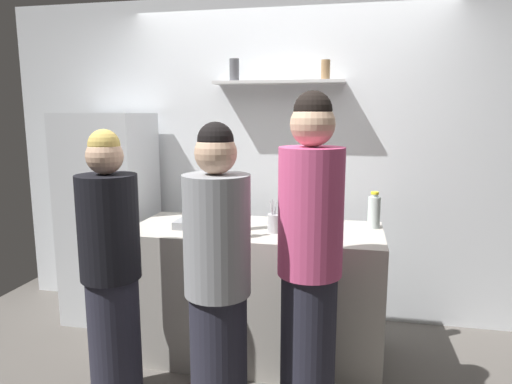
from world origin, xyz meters
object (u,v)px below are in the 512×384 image
at_px(wine_bottle_amber_glass, 314,224).
at_px(water_bottle_plastic, 374,211).
at_px(utensil_holder, 275,223).
at_px(wine_bottle_green_glass, 231,218).
at_px(person_pink_top, 310,264).
at_px(baking_pan, 202,224).
at_px(person_blonde, 111,272).
at_px(wine_bottle_dark_glass, 316,208).
at_px(wine_bottle_pale_glass, 243,211).
at_px(person_grey_hoodie, 218,286).
at_px(refrigerator, 110,218).

bearing_deg(wine_bottle_amber_glass, water_bottle_plastic, 46.73).
bearing_deg(utensil_holder, wine_bottle_green_glass, -140.18).
xyz_separation_m(utensil_holder, person_pink_top, (0.28, -0.56, -0.08)).
distance_m(baking_pan, wine_bottle_green_glass, 0.37).
bearing_deg(wine_bottle_green_glass, wine_bottle_amber_glass, 7.10).
xyz_separation_m(baking_pan, person_blonde, (-0.34, -0.63, -0.15)).
xyz_separation_m(baking_pan, wine_bottle_dark_glass, (0.76, 0.27, 0.09)).
bearing_deg(wine_bottle_pale_glass, wine_bottle_green_glass, -96.46).
height_order(utensil_holder, person_blonde, person_blonde).
height_order(wine_bottle_dark_glass, person_blonde, person_blonde).
distance_m(wine_bottle_pale_glass, person_blonde, 0.92).
bearing_deg(baking_pan, person_blonde, -118.25).
height_order(wine_bottle_green_glass, wine_bottle_pale_glass, wine_bottle_green_glass).
height_order(wine_bottle_green_glass, water_bottle_plastic, wine_bottle_green_glass).
bearing_deg(person_grey_hoodie, baking_pan, -78.94).
xyz_separation_m(baking_pan, person_grey_hoodie, (0.34, -0.77, -0.13)).
bearing_deg(person_grey_hoodie, wine_bottle_pale_glass, -99.36).
height_order(utensil_holder, person_pink_top, person_pink_top).
bearing_deg(utensil_holder, wine_bottle_dark_glass, 51.16).
relative_size(wine_bottle_dark_glass, person_blonde, 0.19).
xyz_separation_m(wine_bottle_dark_glass, person_grey_hoodie, (-0.42, -1.05, -0.21)).
bearing_deg(wine_bottle_amber_glass, wine_bottle_dark_glass, 92.49).
xyz_separation_m(person_grey_hoodie, person_pink_top, (0.45, 0.18, 0.09)).
distance_m(person_blonde, person_grey_hoodie, 0.70).
bearing_deg(water_bottle_plastic, person_pink_top, -113.93).
relative_size(water_bottle_plastic, person_pink_top, 0.14).
distance_m(refrigerator, person_blonde, 1.20).
bearing_deg(wine_bottle_dark_glass, person_pink_top, -87.79).
bearing_deg(person_grey_hoodie, person_pink_top, -170.61).
xyz_separation_m(water_bottle_plastic, person_grey_hoodie, (-0.81, -1.00, -0.21)).
xyz_separation_m(baking_pan, wine_bottle_green_glass, (0.27, -0.24, 0.10)).
distance_m(person_blonde, person_pink_top, 1.14).
bearing_deg(utensil_holder, wine_bottle_pale_glass, 173.41).
xyz_separation_m(refrigerator, baking_pan, (0.93, -0.41, 0.10)).
relative_size(wine_bottle_green_glass, person_grey_hoodie, 0.21).
xyz_separation_m(water_bottle_plastic, person_pink_top, (-0.36, -0.81, -0.13)).
bearing_deg(wine_bottle_pale_glass, person_grey_hoodie, -86.54).
bearing_deg(person_pink_top, water_bottle_plastic, -161.27).
bearing_deg(wine_bottle_green_glass, person_grey_hoodie, -82.34).
height_order(wine_bottle_dark_glass, person_pink_top, person_pink_top).
xyz_separation_m(refrigerator, person_blonde, (0.59, -1.04, -0.06)).
xyz_separation_m(person_blonde, person_pink_top, (1.13, 0.04, 0.11)).
bearing_deg(person_grey_hoodie, wine_bottle_green_glass, -95.15).
distance_m(utensil_holder, person_blonde, 1.06).
distance_m(utensil_holder, wine_bottle_green_glass, 0.32).
relative_size(wine_bottle_amber_glass, wine_bottle_green_glass, 0.81).
height_order(wine_bottle_dark_glass, person_grey_hoodie, person_grey_hoodie).
relative_size(refrigerator, wine_bottle_pale_glass, 5.28).
height_order(wine_bottle_amber_glass, wine_bottle_dark_glass, wine_bottle_dark_glass).
height_order(refrigerator, wine_bottle_pale_glass, refrigerator).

